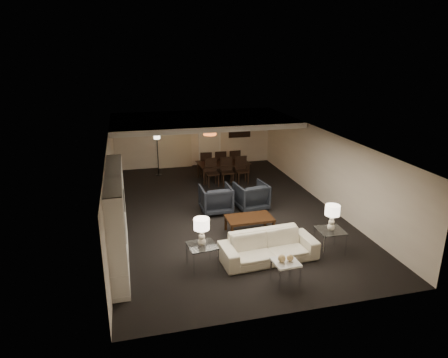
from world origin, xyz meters
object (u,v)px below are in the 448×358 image
armchair_right (251,196)px  side_table_right (330,241)px  television (119,208)px  pendant_light (210,132)px  table_lamp_left (202,232)px  table_lamp_right (332,218)px  side_table_left (202,256)px  chair_fm (220,163)px  marble_table (285,272)px  sofa (269,247)px  vase_blue (117,237)px  armchair_left (216,199)px  chair_nr (242,171)px  coffee_table (249,225)px  vase_amber (115,212)px  floor_speaker (123,208)px  floor_lamp (158,154)px  chair_nm (227,172)px  chair_fr (233,162)px  dining_table (223,171)px  chair_nl (212,173)px  chair_fl (206,164)px

armchair_right → side_table_right: size_ratio=1.49×
armchair_right → television: size_ratio=0.87×
side_table_right → pendant_light: bearing=104.1°
table_lamp_left → table_lamp_right: 3.40m
side_table_left → chair_fm: chair_fm is taller
table_lamp_left → marble_table: (1.70, -1.10, -0.69)m
sofa → table_lamp_right: bearing=-4.0°
vase_blue → television: bearing=89.1°
armchair_left → table_lamp_left: 3.52m
marble_table → chair_nr: bearing=81.4°
coffee_table → vase_amber: 4.17m
side_table_left → chair_nr: (2.75, 5.86, 0.22)m
floor_speaker → floor_lamp: bearing=63.0°
coffee_table → chair_nm: (0.45, 4.26, 0.29)m
armchair_right → vase_amber: size_ratio=5.87×
armchair_right → side_table_left: bearing=47.8°
marble_table → television: (-3.59, 2.84, 0.80)m
side_table_left → television: 2.68m
coffee_table → armchair_right: size_ratio=1.34×
sofa → vase_blue: size_ratio=14.01×
armchair_left → table_lamp_left: size_ratio=1.44×
floor_speaker → floor_lamp: floor_lamp is taller
coffee_table → side_table_right: (1.70, -1.60, 0.07)m
table_lamp_left → chair_fr: (2.75, 7.16, -0.43)m
table_lamp_left → chair_fr: 7.68m
side_table_right → side_table_left: bearing=180.0°
television → floor_speaker: 1.40m
table_lamp_right → dining_table: size_ratio=0.34×
sofa → vase_amber: (-3.62, 0.09, 1.29)m
television → chair_nr: bearing=-48.4°
floor_speaker → side_table_right: bearing=-39.8°
table_lamp_left → chair_nr: (2.75, 5.86, -0.43)m
marble_table → chair_nl: 6.97m
chair_nm → dining_table: bearing=93.6°
coffee_table → television: 3.69m
vase_amber → chair_nm: size_ratio=0.16×
table_lamp_left → dining_table: size_ratio=0.34×
armchair_left → chair_fm: 4.00m
table_lamp_left → vase_blue: 1.94m
chair_nr → chair_fr: same height
marble_table → chair_nm: (0.45, 6.96, 0.25)m
chair_fm → chair_nm: bearing=91.6°
pendant_light → vase_blue: size_ratio=3.01×
chair_fl → side_table_right: bearing=108.9°
chair_fl → television: bearing=62.0°
armchair_left → marble_table: (0.60, -4.40, -0.17)m
coffee_table → side_table_right: size_ratio=2.00×
sofa → chair_fl: bearing=87.2°
marble_table → chair_fr: (1.05, 8.26, 0.25)m
table_lamp_left → sofa: bearing=0.0°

